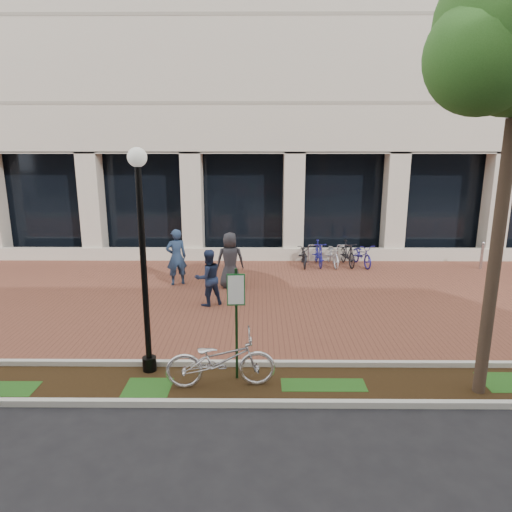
{
  "coord_description": "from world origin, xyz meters",
  "views": [
    {
      "loc": [
        0.66,
        -13.15,
        4.45
      ],
      "look_at": [
        0.56,
        -0.8,
        1.46
      ],
      "focal_mm": 32.0,
      "sensor_mm": 36.0,
      "label": 1
    }
  ],
  "objects_px": {
    "pedestrian_mid": "(208,278)",
    "lamppost": "(143,251)",
    "pedestrian_left": "(176,257)",
    "bike_rack_cluster": "(333,254)",
    "bollard": "(482,255)",
    "parking_sign": "(236,309)",
    "locked_bicycle": "(221,360)",
    "pedestrian_right": "(230,260)"
  },
  "relations": [
    {
      "from": "pedestrian_mid",
      "to": "lamppost",
      "type": "bearing_deg",
      "value": 50.07
    },
    {
      "from": "pedestrian_left",
      "to": "bike_rack_cluster",
      "type": "bearing_deg",
      "value": -178.99
    },
    {
      "from": "lamppost",
      "to": "pedestrian_mid",
      "type": "xyz_separation_m",
      "value": [
        0.77,
        3.95,
        -1.68
      ]
    },
    {
      "from": "lamppost",
      "to": "bollard",
      "type": "distance_m",
      "value": 13.26
    },
    {
      "from": "parking_sign",
      "to": "pedestrian_left",
      "type": "xyz_separation_m",
      "value": [
        -2.27,
        6.24,
        -0.51
      ]
    },
    {
      "from": "lamppost",
      "to": "bike_rack_cluster",
      "type": "height_order",
      "value": "lamppost"
    },
    {
      "from": "lamppost",
      "to": "locked_bicycle",
      "type": "xyz_separation_m",
      "value": [
        1.5,
        -0.6,
        -1.96
      ]
    },
    {
      "from": "locked_bicycle",
      "to": "pedestrian_left",
      "type": "distance_m",
      "value": 6.84
    },
    {
      "from": "bollard",
      "to": "pedestrian_mid",
      "type": "bearing_deg",
      "value": -157.5
    },
    {
      "from": "pedestrian_right",
      "to": "bike_rack_cluster",
      "type": "bearing_deg",
      "value": -149.07
    },
    {
      "from": "locked_bicycle",
      "to": "bike_rack_cluster",
      "type": "bearing_deg",
      "value": -26.86
    },
    {
      "from": "parking_sign",
      "to": "bike_rack_cluster",
      "type": "bearing_deg",
      "value": 67.12
    },
    {
      "from": "pedestrian_mid",
      "to": "bollard",
      "type": "relative_size",
      "value": 1.56
    },
    {
      "from": "parking_sign",
      "to": "pedestrian_mid",
      "type": "xyz_separation_m",
      "value": [
        -1.02,
        4.26,
        -0.62
      ]
    },
    {
      "from": "pedestrian_left",
      "to": "pedestrian_mid",
      "type": "xyz_separation_m",
      "value": [
        1.25,
        -1.98,
        -0.11
      ]
    },
    {
      "from": "pedestrian_mid",
      "to": "parking_sign",
      "type": "bearing_deg",
      "value": 74.59
    },
    {
      "from": "parking_sign",
      "to": "pedestrian_right",
      "type": "bearing_deg",
      "value": 92.24
    },
    {
      "from": "lamppost",
      "to": "pedestrian_right",
      "type": "xyz_separation_m",
      "value": [
        1.29,
        5.63,
        -1.6
      ]
    },
    {
      "from": "lamppost",
      "to": "bike_rack_cluster",
      "type": "relative_size",
      "value": 1.51
    },
    {
      "from": "parking_sign",
      "to": "lamppost",
      "type": "relative_size",
      "value": 0.51
    },
    {
      "from": "lamppost",
      "to": "pedestrian_left",
      "type": "distance_m",
      "value": 6.15
    },
    {
      "from": "locked_bicycle",
      "to": "bollard",
      "type": "relative_size",
      "value": 1.97
    },
    {
      "from": "pedestrian_left",
      "to": "pedestrian_right",
      "type": "height_order",
      "value": "pedestrian_left"
    },
    {
      "from": "bollard",
      "to": "bike_rack_cluster",
      "type": "height_order",
      "value": "bollard"
    },
    {
      "from": "pedestrian_left",
      "to": "pedestrian_mid",
      "type": "relative_size",
      "value": 1.14
    },
    {
      "from": "lamppost",
      "to": "locked_bicycle",
      "type": "height_order",
      "value": "lamppost"
    },
    {
      "from": "pedestrian_left",
      "to": "bollard",
      "type": "relative_size",
      "value": 1.78
    },
    {
      "from": "parking_sign",
      "to": "locked_bicycle",
      "type": "relative_size",
      "value": 1.09
    },
    {
      "from": "pedestrian_mid",
      "to": "bollard",
      "type": "bearing_deg",
      "value": 173.64
    },
    {
      "from": "parking_sign",
      "to": "locked_bicycle",
      "type": "height_order",
      "value": "parking_sign"
    },
    {
      "from": "parking_sign",
      "to": "locked_bicycle",
      "type": "xyz_separation_m",
      "value": [
        -0.29,
        -0.29,
        -0.9
      ]
    },
    {
      "from": "lamppost",
      "to": "pedestrian_mid",
      "type": "distance_m",
      "value": 4.36
    },
    {
      "from": "parking_sign",
      "to": "bollard",
      "type": "relative_size",
      "value": 2.14
    },
    {
      "from": "parking_sign",
      "to": "pedestrian_left",
      "type": "bearing_deg",
      "value": 107.44
    },
    {
      "from": "pedestrian_left",
      "to": "pedestrian_right",
      "type": "bearing_deg",
      "value": 147.18
    },
    {
      "from": "pedestrian_right",
      "to": "lamppost",
      "type": "bearing_deg",
      "value": 71.36
    },
    {
      "from": "lamppost",
      "to": "pedestrian_mid",
      "type": "height_order",
      "value": "lamppost"
    },
    {
      "from": "pedestrian_mid",
      "to": "pedestrian_right",
      "type": "xyz_separation_m",
      "value": [
        0.52,
        1.68,
        0.09
      ]
    },
    {
      "from": "parking_sign",
      "to": "pedestrian_left",
      "type": "relative_size",
      "value": 1.21
    },
    {
      "from": "pedestrian_mid",
      "to": "pedestrian_left",
      "type": "bearing_deg",
      "value": -86.64
    },
    {
      "from": "pedestrian_right",
      "to": "bollard",
      "type": "xyz_separation_m",
      "value": [
        9.14,
        2.32,
        -0.37
      ]
    },
    {
      "from": "locked_bicycle",
      "to": "bollard",
      "type": "bearing_deg",
      "value": -51.76
    }
  ]
}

